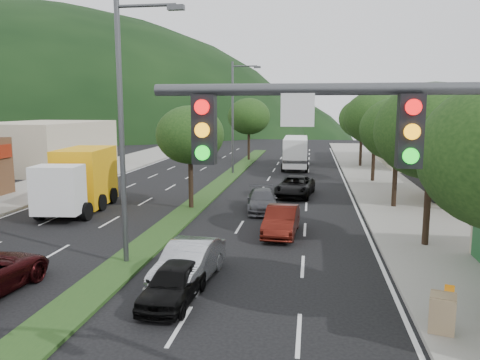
% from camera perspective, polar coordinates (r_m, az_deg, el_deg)
% --- Properties ---
extents(sidewalk_right, '(5.00, 90.00, 0.15)m').
position_cam_1_polar(sidewalk_right, '(34.58, 17.67, -1.48)').
color(sidewalk_right, gray).
rests_on(sidewalk_right, ground).
extents(sidewalk_left, '(6.00, 90.00, 0.15)m').
position_cam_1_polar(sidewalk_left, '(39.58, -21.83, -0.43)').
color(sidewalk_left, gray).
rests_on(sidewalk_left, ground).
extents(median, '(1.60, 56.00, 0.12)m').
position_cam_1_polar(median, '(37.76, -2.14, -0.24)').
color(median, '#1C3C15').
rests_on(median, ground).
extents(traffic_signal, '(6.12, 0.40, 7.00)m').
position_cam_1_polar(traffic_signal, '(7.49, 24.15, -2.63)').
color(traffic_signal, '#47494C').
rests_on(traffic_signal, ground).
extents(bldg_left_far, '(9.00, 14.00, 4.60)m').
position_cam_1_polar(bldg_left_far, '(50.07, -22.72, 3.91)').
color(bldg_left_far, beige).
rests_on(bldg_left_far, ground).
extents(bldg_right_far, '(10.00, 16.00, 5.20)m').
position_cam_1_polar(bldg_right_far, '(54.19, 22.05, 4.59)').
color(bldg_right_far, beige).
rests_on(bldg_right_far, ground).
extents(tree_r_b, '(4.80, 4.80, 6.94)m').
position_cam_1_polar(tree_r_b, '(21.24, 22.35, 5.51)').
color(tree_r_b, black).
rests_on(tree_r_b, sidewalk_right).
extents(tree_r_c, '(4.40, 4.40, 6.48)m').
position_cam_1_polar(tree_r_c, '(29.08, 18.64, 5.87)').
color(tree_r_c, black).
rests_on(tree_r_c, sidewalk_right).
extents(tree_r_d, '(5.00, 5.00, 7.17)m').
position_cam_1_polar(tree_r_d, '(38.95, 16.16, 7.27)').
color(tree_r_d, black).
rests_on(tree_r_d, sidewalk_right).
extents(tree_r_e, '(4.60, 4.60, 6.71)m').
position_cam_1_polar(tree_r_e, '(48.89, 14.64, 7.25)').
color(tree_r_e, black).
rests_on(tree_r_e, sidewalk_right).
extents(tree_med_near, '(4.00, 4.00, 6.02)m').
position_cam_1_polar(tree_med_near, '(27.57, -6.11, 5.48)').
color(tree_med_near, black).
rests_on(tree_med_near, median).
extents(tree_med_far, '(4.80, 4.80, 6.94)m').
position_cam_1_polar(tree_med_far, '(53.09, 1.09, 7.76)').
color(tree_med_far, black).
rests_on(tree_med_far, median).
extents(streetlight_near, '(2.60, 0.25, 10.00)m').
position_cam_1_polar(streetlight_near, '(17.96, -13.71, 7.17)').
color(streetlight_near, '#47494C').
rests_on(streetlight_near, ground).
extents(streetlight_mid, '(2.60, 0.25, 10.00)m').
position_cam_1_polar(streetlight_mid, '(42.17, -0.63, 8.26)').
color(streetlight_mid, '#47494C').
rests_on(streetlight_mid, ground).
extents(sedan_silver, '(1.87, 4.39, 1.41)m').
position_cam_1_polar(sedan_silver, '(16.58, -6.26, -9.95)').
color(sedan_silver, '#9FA2A7').
rests_on(sedan_silver, ground).
extents(car_queue_a, '(1.61, 3.66, 1.23)m').
position_cam_1_polar(car_queue_a, '(15.06, -8.12, -12.33)').
color(car_queue_a, black).
rests_on(car_queue_a, ground).
extents(car_queue_b, '(2.30, 4.50, 1.25)m').
position_cam_1_polar(car_queue_b, '(27.46, 2.73, -2.50)').
color(car_queue_b, '#434347').
rests_on(car_queue_b, ground).
extents(car_queue_c, '(1.65, 4.19, 1.36)m').
position_cam_1_polar(car_queue_c, '(22.47, 5.07, -4.96)').
color(car_queue_c, '#4D130C').
rests_on(car_queue_c, ground).
extents(car_queue_d, '(2.83, 5.10, 1.35)m').
position_cam_1_polar(car_queue_d, '(32.24, 6.75, -0.76)').
color(car_queue_d, black).
rests_on(car_queue_d, ground).
extents(box_truck, '(3.50, 7.50, 3.58)m').
position_cam_1_polar(box_truck, '(29.22, -18.85, -0.16)').
color(box_truck, white).
rests_on(box_truck, ground).
extents(motorhome, '(2.65, 8.04, 3.07)m').
position_cam_1_polar(motorhome, '(46.87, 6.79, 3.42)').
color(motorhome, white).
rests_on(motorhome, ground).
extents(a_frame_sign, '(0.82, 0.89, 1.45)m').
position_cam_1_polar(a_frame_sign, '(13.70, 23.45, -14.40)').
color(a_frame_sign, tan).
rests_on(a_frame_sign, sidewalk_right).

